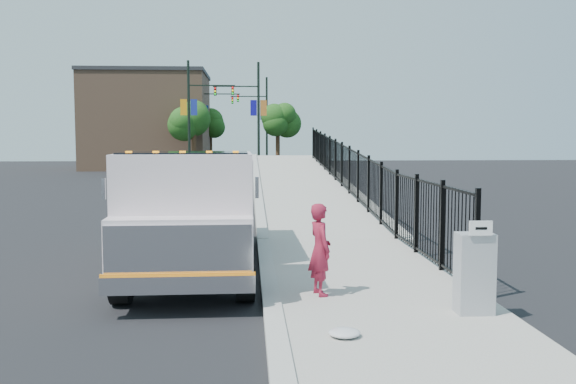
{
  "coord_description": "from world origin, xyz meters",
  "views": [
    {
      "loc": [
        -0.38,
        -12.69,
        2.87
      ],
      "look_at": [
        0.54,
        2.0,
        1.56
      ],
      "focal_mm": 40.0,
      "sensor_mm": 36.0,
      "label": 1
    }
  ],
  "objects": [
    {
      "name": "building",
      "position": [
        -9.0,
        44.0,
        4.0
      ],
      "size": [
        10.0,
        10.0,
        8.0
      ],
      "primitive_type": "cube",
      "color": "#8C664C",
      "rests_on": "ground"
    },
    {
      "name": "debris",
      "position": [
        0.93,
        -4.19,
        0.18
      ],
      "size": [
        0.44,
        0.44,
        0.11
      ],
      "primitive_type": "ellipsoid",
      "color": "silver",
      "rests_on": "sidewalk"
    },
    {
      "name": "tree_2",
      "position": [
        -3.97,
        49.19,
        3.94
      ],
      "size": [
        2.49,
        2.49,
        5.24
      ],
      "color": "#382314",
      "rests_on": "ground"
    },
    {
      "name": "light_pole_0",
      "position": [
        -4.15,
        32.27,
        4.36
      ],
      "size": [
        3.77,
        0.22,
        8.0
      ],
      "color": "black",
      "rests_on": "ground"
    },
    {
      "name": "curb",
      "position": [
        0.0,
        -2.0,
        0.08
      ],
      "size": [
        0.3,
        12.0,
        0.16
      ],
      "primitive_type": "cube",
      "color": "#ADAAA3",
      "rests_on": "ground"
    },
    {
      "name": "truck",
      "position": [
        -1.53,
        0.83,
        1.46
      ],
      "size": [
        2.59,
        7.63,
        2.6
      ],
      "rotation": [
        0.0,
        0.0,
        0.01
      ],
      "color": "black",
      "rests_on": "ground"
    },
    {
      "name": "sidewalk",
      "position": [
        1.93,
        -2.0,
        0.06
      ],
      "size": [
        3.55,
        12.0,
        0.12
      ],
      "primitive_type": "cube",
      "color": "#9E998E",
      "rests_on": "ground"
    },
    {
      "name": "arrow_sign",
      "position": [
        3.1,
        -3.37,
        1.48
      ],
      "size": [
        0.35,
        0.04,
        0.22
      ],
      "primitive_type": "cube",
      "color": "white",
      "rests_on": "utility_cabinet"
    },
    {
      "name": "light_pole_1",
      "position": [
        0.07,
        33.01,
        4.36
      ],
      "size": [
        3.77,
        0.22,
        8.0
      ],
      "color": "black",
      "rests_on": "ground"
    },
    {
      "name": "iron_fence",
      "position": [
        3.55,
        12.0,
        0.9
      ],
      "size": [
        0.1,
        28.0,
        1.8
      ],
      "primitive_type": "cube",
      "color": "black",
      "rests_on": "ground"
    },
    {
      "name": "utility_cabinet",
      "position": [
        3.1,
        -3.15,
        0.75
      ],
      "size": [
        0.55,
        0.4,
        1.25
      ],
      "primitive_type": "cube",
      "color": "gray",
      "rests_on": "sidewalk"
    },
    {
      "name": "tree_0",
      "position": [
        -4.52,
        37.0,
        3.95
      ],
      "size": [
        2.77,
        2.77,
        5.39
      ],
      "color": "#382314",
      "rests_on": "ground"
    },
    {
      "name": "light_pole_2",
      "position": [
        -3.94,
        41.46,
        4.36
      ],
      "size": [
        3.77,
        0.22,
        8.0
      ],
      "color": "black",
      "rests_on": "ground"
    },
    {
      "name": "ground",
      "position": [
        0.0,
        0.0,
        0.0
      ],
      "size": [
        120.0,
        120.0,
        0.0
      ],
      "primitive_type": "plane",
      "color": "black",
      "rests_on": "ground"
    },
    {
      "name": "worker",
      "position": [
        0.85,
        -1.86,
        0.91
      ],
      "size": [
        0.52,
        0.66,
        1.59
      ],
      "primitive_type": "imported",
      "rotation": [
        0.0,
        0.0,
        1.84
      ],
      "color": "maroon",
      "rests_on": "sidewalk"
    },
    {
      "name": "light_pole_3",
      "position": [
        0.99,
        44.72,
        4.36
      ],
      "size": [
        3.78,
        0.22,
        8.0
      ],
      "color": "black",
      "rests_on": "ground"
    },
    {
      "name": "tree_1",
      "position": [
        2.04,
        39.53,
        3.9
      ],
      "size": [
        2.15,
        2.15,
        5.07
      ],
      "color": "#382314",
      "rests_on": "ground"
    },
    {
      "name": "ramp",
      "position": [
        2.12,
        16.0,
        0.0
      ],
      "size": [
        3.95,
        24.06,
        3.19
      ],
      "primitive_type": "cube",
      "rotation": [
        0.06,
        0.0,
        0.0
      ],
      "color": "#9E998E",
      "rests_on": "ground"
    }
  ]
}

